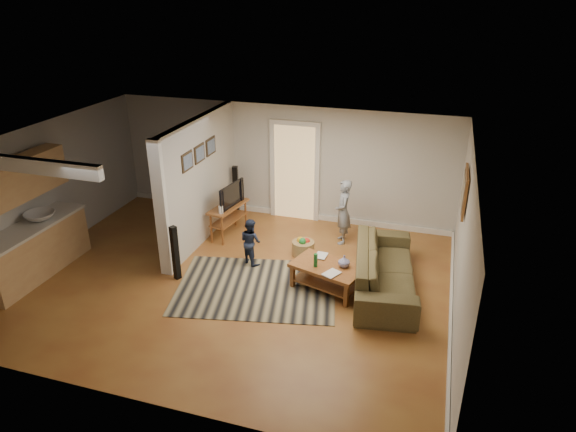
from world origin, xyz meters
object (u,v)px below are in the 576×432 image
object	(u,v)px
toy_basket	(303,247)
child	(342,242)
toddler	(251,263)
tv_console	(229,208)
coffee_table	(328,271)
speaker_left	(175,253)
speaker_right	(236,191)
sofa	(383,287)

from	to	relation	value
toy_basket	child	bearing A→B (deg)	51.53
toddler	tv_console	bearing A→B (deg)	-18.40
toy_basket	coffee_table	bearing A→B (deg)	-55.14
speaker_left	child	world-z (taller)	speaker_left
coffee_table	child	bearing A→B (deg)	94.10
speaker_right	child	size ratio (longest dim) A/B	0.86
toy_basket	child	world-z (taller)	child
speaker_left	toy_basket	xyz separation A→B (m)	(1.90, 1.50, -0.35)
tv_console	coffee_table	bearing A→B (deg)	-21.34
sofa	coffee_table	size ratio (longest dim) A/B	1.88
speaker_right	child	xyz separation A→B (m)	(2.56, -0.64, -0.57)
tv_console	toy_basket	size ratio (longest dim) A/B	2.56
toddler	speaker_right	bearing A→B (deg)	-30.44
speaker_left	child	bearing A→B (deg)	66.99
sofa	speaker_left	size ratio (longest dim) A/B	2.47
toy_basket	toddler	size ratio (longest dim) A/B	0.48
coffee_table	toy_basket	distance (m)	1.30
speaker_right	toddler	size ratio (longest dim) A/B	1.28
sofa	toddler	distance (m)	2.50
sofa	child	xyz separation A→B (m)	(-1.04, 1.50, 0.00)
speaker_right	toy_basket	distance (m)	2.44
child	speaker_left	bearing A→B (deg)	-62.77
tv_console	toddler	xyz separation A→B (m)	(0.85, -0.97, -0.60)
speaker_left	toddler	xyz separation A→B (m)	(1.05, 0.91, -0.51)
speaker_right	toddler	xyz separation A→B (m)	(1.11, -1.99, -0.57)
speaker_left	toddler	size ratio (longest dim) A/B	1.14
tv_console	child	bearing A→B (deg)	18.68
speaker_right	toy_basket	size ratio (longest dim) A/B	2.66
speaker_left	sofa	bearing A→B (deg)	37.14
speaker_left	speaker_right	size ratio (longest dim) A/B	0.89
child	tv_console	bearing A→B (deg)	-95.40
coffee_table	speaker_right	bearing A→B (deg)	137.56
speaker_right	child	bearing A→B (deg)	-25.94
tv_console	speaker_right	distance (m)	1.05
coffee_table	speaker_left	size ratio (longest dim) A/B	1.31
speaker_right	toddler	world-z (taller)	speaker_right
sofa	tv_console	distance (m)	3.57
sofa	tv_console	size ratio (longest dim) A/B	2.28
speaker_left	speaker_right	xyz separation A→B (m)	(-0.05, 2.90, 0.06)
coffee_table	toddler	xyz separation A→B (m)	(-1.59, 0.47, -0.36)
speaker_left	speaker_right	world-z (taller)	speaker_right
coffee_table	child	distance (m)	1.86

